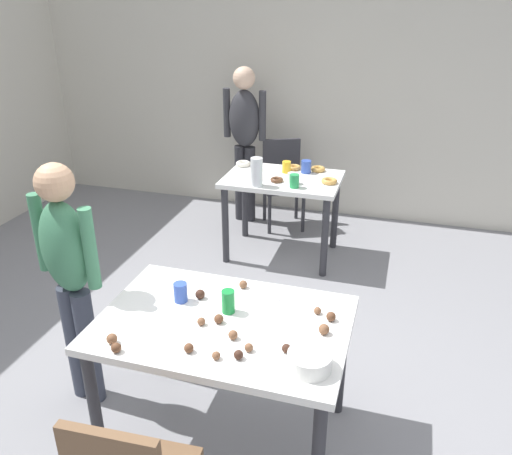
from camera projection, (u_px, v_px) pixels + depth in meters
The scene contains 36 objects.
ground_plane at pixel (229, 414), 3.01m from camera, with size 6.40×6.40×0.00m, color gray.
wall_back at pixel (331, 91), 5.26m from camera, with size 6.40×0.10×2.60m, color beige.
dining_table_near at pixel (224, 336), 2.61m from camera, with size 1.23×0.83×0.75m.
dining_table_far at pixel (282, 190), 4.58m from camera, with size 1.00×0.68×0.75m.
chair_far_table at pixel (283, 178), 5.28m from camera, with size 0.53×0.53×0.87m.
person_girl_near at pixel (69, 269), 2.80m from camera, with size 0.45×0.27×1.46m.
person_adult_far at pixel (245, 131), 5.17m from camera, with size 0.45×0.23×1.57m.
mixing_bowl at pixel (310, 361), 2.23m from camera, with size 0.19×0.19×0.08m, color white.
soda_can at pixel (228, 302), 2.61m from camera, with size 0.07×0.07×0.12m, color #198438.
fork_near at pixel (294, 302), 2.71m from camera, with size 0.17×0.02×0.01m, color silver.
cup_near_0 at pixel (181, 292), 2.71m from camera, with size 0.07×0.07×0.10m, color #3351B2.
cake_ball_0 at pixel (116, 348), 2.33m from camera, with size 0.05×0.05×0.05m, color brown.
cake_ball_1 at pixel (238, 355), 2.29m from camera, with size 0.04×0.04×0.04m, color #3D2319.
cake_ball_2 at pixel (233, 335), 2.42m from camera, with size 0.04×0.04×0.04m, color brown.
cake_ball_3 at pixel (243, 284), 2.84m from camera, with size 0.04×0.04×0.04m, color brown.
cake_ball_4 at pixel (324, 329), 2.46m from camera, with size 0.05×0.05×0.05m, color brown.
cake_ball_5 at pixel (331, 316), 2.56m from camera, with size 0.05×0.05×0.05m, color brown.
cake_ball_6 at pixel (286, 348), 2.33m from camera, with size 0.04×0.04×0.04m, color #3D2319.
cake_ball_7 at pixel (201, 321), 2.52m from camera, with size 0.04×0.04×0.04m, color brown.
cake_ball_8 at pixel (200, 294), 2.74m from camera, with size 0.05×0.05×0.05m, color #3D2319.
cake_ball_9 at pixel (216, 356), 2.29m from camera, with size 0.04×0.04×0.04m, color brown.
cake_ball_10 at pixel (249, 347), 2.34m from camera, with size 0.04×0.04×0.04m, color brown.
cake_ball_11 at pixel (189, 348), 2.33m from camera, with size 0.04×0.04×0.04m, color brown.
cake_ball_12 at pixel (112, 339), 2.39m from camera, with size 0.05×0.05×0.05m, color brown.
cake_ball_13 at pixel (219, 319), 2.54m from camera, with size 0.05×0.05×0.05m, color brown.
cake_ball_14 at pixel (317, 311), 2.61m from camera, with size 0.04×0.04×0.04m, color brown.
pitcher_far at pixel (257, 172), 4.28m from camera, with size 0.10×0.10×0.24m, color white.
cup_far_0 at pixel (294, 181), 4.27m from camera, with size 0.08×0.08×0.11m, color green.
cup_far_1 at pixel (286, 167), 4.62m from camera, with size 0.08×0.08×0.10m, color yellow.
cup_far_2 at pixel (292, 178), 4.36m from camera, with size 0.08×0.08×0.09m, color white.
cup_far_3 at pixel (306, 167), 4.61m from camera, with size 0.09×0.09×0.11m, color #3351B2.
donut_far_0 at pixel (277, 180), 4.41m from camera, with size 0.11×0.11×0.03m, color brown.
donut_far_1 at pixel (294, 167), 4.71m from camera, with size 0.12×0.12×0.04m, color gold.
donut_far_2 at pixel (243, 164), 4.81m from camera, with size 0.14×0.14×0.04m, color white.
donut_far_3 at pixel (318, 169), 4.67m from camera, with size 0.13×0.13×0.04m, color gold.
donut_far_4 at pixel (329, 181), 4.37m from camera, with size 0.13×0.13×0.04m, color gold.
Camera 1 is at (0.80, -2.15, 2.24)m, focal length 36.56 mm.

